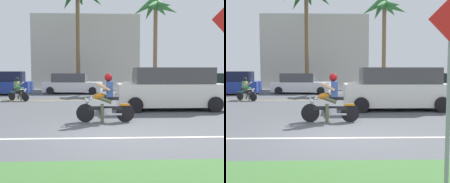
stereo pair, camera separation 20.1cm
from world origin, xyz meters
The scene contains 13 objects.
ground centered at (0.00, 3.00, -0.02)m, with size 56.00×30.00×0.04m, color #4C4F54.
lane_line_near centered at (0.00, -0.33, 0.00)m, with size 50.40×0.12×0.01m, color silver.
lane_line_far centered at (0.00, 8.71, 0.00)m, with size 50.40×0.12×0.01m, color yellow.
motorcyclist centered at (-0.31, 1.84, 0.68)m, with size 1.94×0.63×1.62m.
suv_nearby centered at (2.64, 4.77, 0.90)m, with size 4.85×2.11×1.85m.
parked_car_0 centered at (-7.41, 12.87, 0.78)m, with size 3.74×2.10×1.70m.
parked_car_1 centered at (-2.66, 13.60, 0.72)m, with size 4.48×2.15×1.55m.
parked_car_2 centered at (3.26, 13.03, 0.76)m, with size 3.88×2.10×1.63m.
parked_car_3 centered at (7.93, 11.44, 0.73)m, with size 4.15×2.23×1.57m.
palm_tree_0 centered at (4.17, 15.61, 6.72)m, with size 4.09×3.97×8.01m.
motorcyclist_distant centered at (-5.23, 8.60, 0.57)m, with size 1.42×0.90×1.35m.
street_sign centered at (1.30, -3.41, 1.62)m, with size 0.62×0.06×2.68m.
building_far centered at (-1.90, 21.00, 3.61)m, with size 10.47×4.00×7.22m, color #BCB7AD.
Camera 2 is at (-0.28, -6.95, 1.67)m, focal length 42.79 mm.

